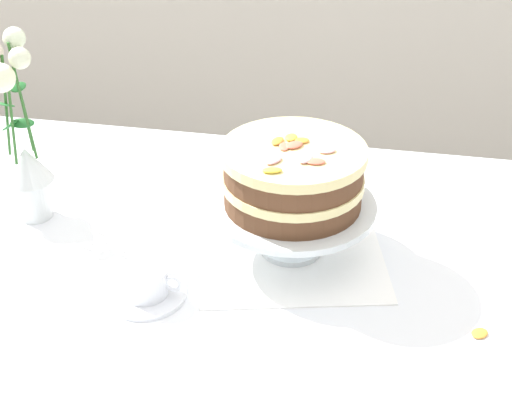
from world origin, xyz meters
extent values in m
cube|color=white|center=(0.00, 0.00, 0.72)|extent=(1.40, 1.00, 0.03)
cylinder|color=brown|center=(-0.60, 0.40, 0.35)|extent=(0.06, 0.06, 0.71)
cube|color=white|center=(0.09, 0.07, 0.74)|extent=(0.39, 0.39, 0.00)
cylinder|color=silver|center=(0.09, 0.07, 0.75)|extent=(0.11, 0.11, 0.01)
cylinder|color=silver|center=(0.09, 0.07, 0.79)|extent=(0.03, 0.03, 0.07)
cylinder|color=silver|center=(0.09, 0.07, 0.83)|extent=(0.29, 0.29, 0.01)
cylinder|color=brown|center=(0.09, 0.07, 0.86)|extent=(0.23, 0.23, 0.04)
cylinder|color=beige|center=(0.09, 0.07, 0.88)|extent=(0.24, 0.24, 0.02)
cylinder|color=brown|center=(0.09, 0.07, 0.91)|extent=(0.23, 0.23, 0.04)
cylinder|color=beige|center=(0.09, 0.07, 0.94)|extent=(0.24, 0.24, 0.02)
ellipsoid|color=pink|center=(0.11, 0.03, 0.95)|extent=(0.03, 0.04, 0.01)
ellipsoid|color=#E56B51|center=(0.07, 0.07, 0.95)|extent=(0.02, 0.03, 0.00)
ellipsoid|color=pink|center=(0.07, 0.02, 0.95)|extent=(0.03, 0.04, 0.01)
ellipsoid|color=#E56B51|center=(0.09, 0.08, 0.95)|extent=(0.04, 0.04, 0.01)
ellipsoid|color=yellow|center=(0.08, 0.10, 0.95)|extent=(0.02, 0.03, 0.01)
ellipsoid|color=pink|center=(0.14, 0.07, 0.95)|extent=(0.03, 0.03, 0.01)
ellipsoid|color=yellow|center=(0.07, -0.02, 0.95)|extent=(0.03, 0.03, 0.01)
ellipsoid|color=#E56B51|center=(0.13, 0.03, 0.95)|extent=(0.03, 0.03, 0.01)
ellipsoid|color=orange|center=(0.10, 0.10, 0.95)|extent=(0.03, 0.03, 0.01)
ellipsoid|color=orange|center=(0.06, 0.09, 0.95)|extent=(0.02, 0.03, 0.01)
cylinder|color=silver|center=(-0.41, 0.09, 0.78)|extent=(0.07, 0.07, 0.08)
cone|color=silver|center=(-0.41, 0.09, 0.85)|extent=(0.09, 0.09, 0.07)
cylinder|color=#2D6028|center=(-0.39, 0.10, 0.96)|extent=(0.02, 0.01, 0.19)
sphere|color=silver|center=(-0.39, 0.10, 1.06)|extent=(0.04, 0.04, 0.04)
ellipsoid|color=#236B2D|center=(-0.40, 0.10, 0.93)|extent=(0.05, 0.03, 0.02)
cylinder|color=#2D6028|center=(-0.41, 0.12, 0.97)|extent=(0.01, 0.03, 0.22)
sphere|color=silver|center=(-0.41, 0.13, 1.08)|extent=(0.04, 0.04, 0.04)
ellipsoid|color=#236B2D|center=(-0.41, 0.11, 1.00)|extent=(0.02, 0.04, 0.01)
cylinder|color=#2D6028|center=(-0.43, 0.10, 0.96)|extent=(0.03, 0.01, 0.20)
ellipsoid|color=#236B2D|center=(-0.43, 0.10, 0.97)|extent=(0.05, 0.03, 0.01)
cylinder|color=#2D6028|center=(-0.41, 0.08, 0.95)|extent=(0.01, 0.02, 0.17)
sphere|color=#E9EDC7|center=(-0.41, 0.07, 1.03)|extent=(0.05, 0.05, 0.05)
ellipsoid|color=#236B2D|center=(-0.42, 0.09, 0.93)|extent=(0.03, 0.05, 0.02)
cylinder|color=white|center=(-0.12, -0.10, 0.74)|extent=(0.13, 0.13, 0.01)
cylinder|color=white|center=(-0.12, -0.10, 0.77)|extent=(0.07, 0.07, 0.05)
torus|color=white|center=(-0.08, -0.10, 0.77)|extent=(0.03, 0.01, 0.03)
ellipsoid|color=#E56B51|center=(-0.07, 0.24, 0.74)|extent=(0.04, 0.04, 0.00)
ellipsoid|color=orange|center=(0.41, -0.09, 0.74)|extent=(0.04, 0.04, 0.01)
camera|label=1|loc=(0.24, -1.02, 1.51)|focal=52.77mm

